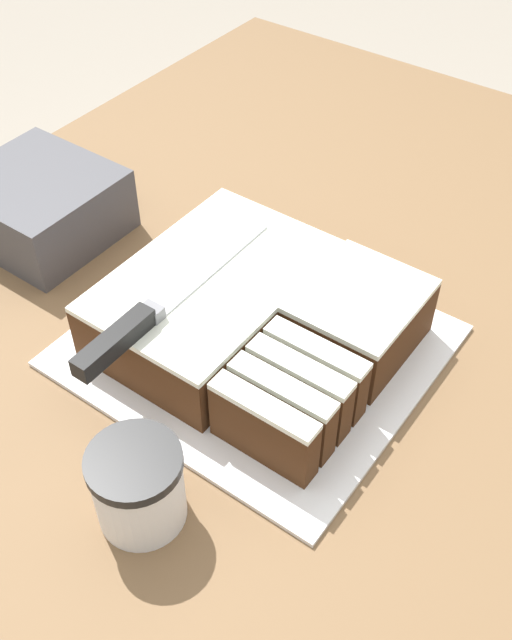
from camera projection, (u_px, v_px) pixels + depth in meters
name	position (u px, v px, depth m)	size (l,w,h in m)	color
ground_plane	(271.00, 622.00, 1.60)	(8.00, 8.00, 0.00)	#9E9384
countertop	(274.00, 506.00, 1.27)	(1.40, 1.10, 0.93)	brown
cake_board	(256.00, 346.00, 0.90)	(0.36, 0.40, 0.01)	white
cake	(255.00, 317.00, 0.87)	(0.28, 0.32, 0.08)	#472814
knife	(138.00, 323.00, 0.79)	(0.31, 0.03, 0.02)	silver
coffee_cup	(138.00, 486.00, 0.71)	(0.09, 0.09, 0.09)	white
storage_box	(41.00, 205.00, 1.03)	(0.18, 0.19, 0.09)	#47474C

